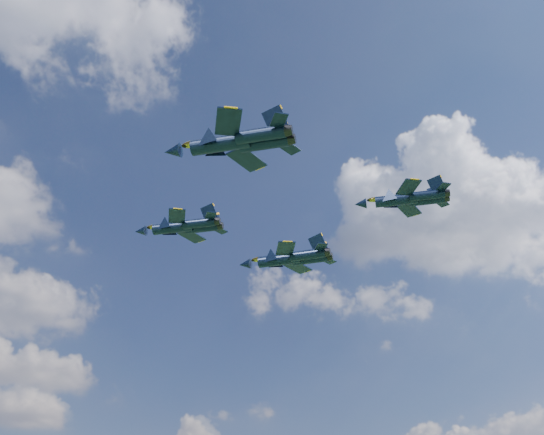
{
  "coord_description": "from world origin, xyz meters",
  "views": [
    {
      "loc": [
        -46.81,
        -67.38,
        10.69
      ],
      "look_at": [
        -5.06,
        0.13,
        54.66
      ],
      "focal_mm": 40.0,
      "sensor_mm": 36.0,
      "label": 1
    }
  ],
  "objects": [
    {
      "name": "jet_slot",
      "position": [
        7.49,
        -12.74,
        55.12
      ],
      "size": [
        12.55,
        12.31,
        3.38
      ],
      "rotation": [
        0.0,
        0.0,
        0.8
      ],
      "color": "black"
    },
    {
      "name": "jet_right",
      "position": [
        4.87,
        14.74,
        55.9
      ],
      "size": [
        14.98,
        16.21,
        4.25
      ],
      "rotation": [
        0.0,
        0.0,
        0.72
      ],
      "color": "black"
    },
    {
      "name": "jet_left",
      "position": [
        -20.01,
        -10.66,
        55.81
      ],
      "size": [
        15.66,
        15.87,
        4.29
      ],
      "rotation": [
        0.0,
        0.0,
        0.77
      ],
      "color": "black"
    },
    {
      "name": "jet_lead",
      "position": [
        -16.6,
        11.63,
        54.91
      ],
      "size": [
        13.23,
        13.06,
        3.58
      ],
      "rotation": [
        0.0,
        0.0,
        0.8
      ],
      "color": "black"
    }
  ]
}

